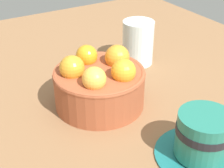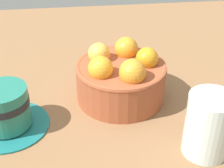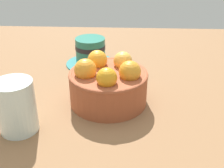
# 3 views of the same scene
# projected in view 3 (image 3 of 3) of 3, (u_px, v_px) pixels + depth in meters

# --- Properties ---
(ground_plane) EXTENTS (1.13, 1.06, 0.04)m
(ground_plane) POSITION_uv_depth(u_px,v_px,m) (109.00, 108.00, 0.64)
(ground_plane) COLOR brown
(terracotta_bowl) EXTENTS (0.17, 0.17, 0.11)m
(terracotta_bowl) POSITION_uv_depth(u_px,v_px,m) (108.00, 83.00, 0.61)
(terracotta_bowl) COLOR #9E4C2D
(terracotta_bowl) RESTS_ON ground_plane
(coffee_cup) EXTENTS (0.14, 0.14, 0.08)m
(coffee_cup) POSITION_uv_depth(u_px,v_px,m) (91.00, 52.00, 0.80)
(coffee_cup) COLOR #1A6969
(coffee_cup) RESTS_ON ground_plane
(water_glass) EXTENTS (0.07, 0.07, 0.10)m
(water_glass) POSITION_uv_depth(u_px,v_px,m) (16.00, 107.00, 0.52)
(water_glass) COLOR silver
(water_glass) RESTS_ON ground_plane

